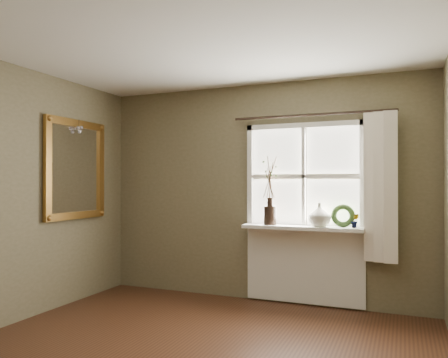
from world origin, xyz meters
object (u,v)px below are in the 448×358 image
at_px(dark_jug, 270,215).
at_px(cream_vase, 319,215).
at_px(wreath, 343,218).
at_px(gilt_mirror, 76,169).

height_order(dark_jug, cream_vase, cream_vase).
bearing_deg(dark_jug, cream_vase, 0.00).
xyz_separation_m(wreath, gilt_mirror, (-2.96, -0.85, 0.55)).
bearing_deg(cream_vase, wreath, 9.10).
bearing_deg(wreath, gilt_mirror, -166.16).
height_order(dark_jug, gilt_mirror, gilt_mirror).
xyz_separation_m(cream_vase, wreath, (0.25, 0.04, -0.03)).
height_order(cream_vase, gilt_mirror, gilt_mirror).
height_order(wreath, gilt_mirror, gilt_mirror).
bearing_deg(dark_jug, gilt_mirror, -159.33).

